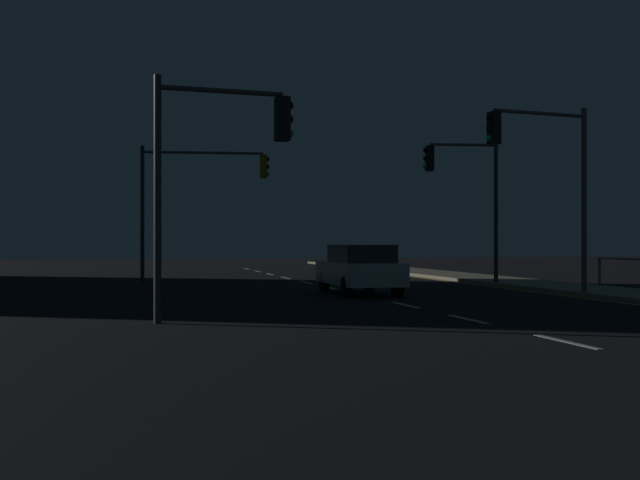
# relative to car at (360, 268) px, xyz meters

# --- Properties ---
(ground_plane) EXTENTS (112.00, 112.00, 0.00)m
(ground_plane) POSITION_rel_car_xyz_m (-0.10, -4.04, -0.82)
(ground_plane) COLOR black
(ground_plane) RESTS_ON ground
(lane_markings_center) EXTENTS (0.14, 50.00, 0.01)m
(lane_markings_center) POSITION_rel_car_xyz_m (-0.10, -0.54, -0.82)
(lane_markings_center) COLOR silver
(lane_markings_center) RESTS_ON ground
(lane_edge_line) EXTENTS (0.14, 53.00, 0.01)m
(lane_edge_line) POSITION_rel_car_xyz_m (5.87, 0.96, -0.82)
(lane_edge_line) COLOR gold
(lane_edge_line) RESTS_ON ground
(car) EXTENTS (1.83, 4.40, 1.57)m
(car) POSITION_rel_car_xyz_m (0.00, 0.00, 0.00)
(car) COLOR silver
(car) RESTS_ON ground
(traffic_light_mid_left) EXTENTS (2.85, 0.64, 5.41)m
(traffic_light_mid_left) POSITION_rel_car_xyz_m (5.16, 3.50, 3.07)
(traffic_light_mid_left) COLOR #38383D
(traffic_light_mid_left) RESTS_ON sidewalk_right
(traffic_light_far_right) EXTENTS (2.99, 0.53, 5.10)m
(traffic_light_far_right) POSITION_rel_car_xyz_m (-5.36, -7.69, 2.73)
(traffic_light_far_right) COLOR #38383D
(traffic_light_far_right) RESTS_ON ground
(traffic_light_mid_right) EXTENTS (3.54, 0.71, 5.61)m
(traffic_light_mid_right) POSITION_rel_car_xyz_m (4.91, -2.81, 3.24)
(traffic_light_mid_right) COLOR #4C4C51
(traffic_light_mid_right) RESTS_ON sidewalk_right
(traffic_light_far_left) EXTENTS (5.14, 0.76, 5.50)m
(traffic_light_far_left) POSITION_rel_car_xyz_m (-4.36, 8.12, 3.11)
(traffic_light_far_left) COLOR #2D3033
(traffic_light_far_left) RESTS_ON ground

